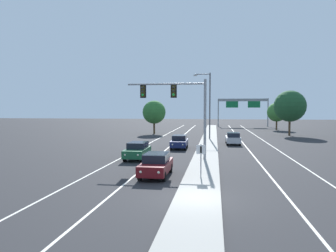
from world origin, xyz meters
TOP-DOWN VIEW (x-y plane):
  - ground_plane at (0.00, 0.00)m, footprint 260.00×260.00m
  - median_island at (0.00, 18.00)m, footprint 2.40×110.00m
  - lane_stripe_oncoming_center at (-4.70, 25.00)m, footprint 0.14×100.00m
  - lane_stripe_receding_center at (4.70, 25.00)m, footprint 0.14×100.00m
  - edge_stripe_left at (-8.00, 25.00)m, footprint 0.14×100.00m
  - edge_stripe_right at (8.00, 25.00)m, footprint 0.14×100.00m
  - overhead_signal_mast at (-2.28, 12.21)m, footprint 7.21×0.44m
  - median_sign_post at (-0.04, 4.73)m, footprint 0.60×0.10m
  - street_lamp_median at (-0.16, 31.97)m, footprint 2.58×0.28m
  - car_oncoming_darkred at (-3.18, 5.32)m, footprint 1.83×4.47m
  - car_oncoming_green at (-6.29, 12.33)m, footprint 1.87×4.49m
  - car_oncoming_navy at (-3.29, 20.68)m, footprint 1.89×4.50m
  - car_receding_silver at (3.23, 26.08)m, footprint 1.85×4.48m
  - highway_sign_gantry at (8.20, 69.88)m, footprint 13.28×0.42m
  - tree_far_left_a at (-10.42, 41.52)m, footprint 4.32×4.32m
  - tree_far_right_c at (14.35, 56.06)m, footprint 4.22×4.22m
  - tree_far_right_a at (13.79, 41.35)m, footprint 5.48×5.48m

SIDE VIEW (x-z plane):
  - ground_plane at x=0.00m, z-range 0.00..0.00m
  - lane_stripe_oncoming_center at x=-4.70m, z-range 0.00..0.01m
  - lane_stripe_receding_center at x=4.70m, z-range 0.00..0.01m
  - edge_stripe_left at x=-8.00m, z-range 0.00..0.01m
  - edge_stripe_right at x=8.00m, z-range 0.00..0.01m
  - median_island at x=0.00m, z-range 0.00..0.15m
  - car_oncoming_darkred at x=-3.18m, z-range 0.03..1.61m
  - car_oncoming_green at x=-6.29m, z-range 0.03..1.61m
  - car_oncoming_navy at x=-3.29m, z-range 0.03..1.61m
  - car_receding_silver at x=3.23m, z-range 0.03..1.61m
  - median_sign_post at x=-0.04m, z-range 0.49..2.69m
  - tree_far_right_c at x=14.35m, z-range 0.93..7.03m
  - tree_far_left_a at x=-10.42m, z-range 0.95..7.21m
  - tree_far_right_a at x=13.79m, z-range 1.22..9.15m
  - overhead_signal_mast at x=-2.28m, z-range 1.71..8.91m
  - street_lamp_median at x=-0.16m, z-range 0.79..10.79m
  - highway_sign_gantry at x=8.20m, z-range 2.41..9.91m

